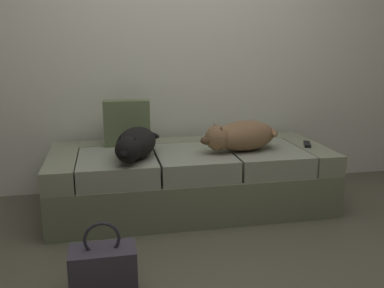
{
  "coord_description": "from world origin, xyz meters",
  "views": [
    {
      "loc": [
        -0.59,
        -1.81,
        1.21
      ],
      "look_at": [
        0.0,
        1.06,
        0.5
      ],
      "focal_mm": 39.64,
      "sensor_mm": 36.0,
      "label": 1
    }
  ],
  "objects_px": {
    "dog_dark": "(135,144)",
    "tv_remote": "(307,144)",
    "throw_pillow": "(127,123)",
    "couch": "(191,178)",
    "dog_tan": "(240,136)",
    "handbag": "(104,270)"
  },
  "relations": [
    {
      "from": "dog_dark",
      "to": "tv_remote",
      "type": "bearing_deg",
      "value": 4.65
    },
    {
      "from": "dog_dark",
      "to": "dog_tan",
      "type": "height_order",
      "value": "dog_tan"
    },
    {
      "from": "couch",
      "to": "handbag",
      "type": "relative_size",
      "value": 5.3
    },
    {
      "from": "couch",
      "to": "dog_dark",
      "type": "distance_m",
      "value": 0.56
    },
    {
      "from": "couch",
      "to": "throw_pillow",
      "type": "bearing_deg",
      "value": 153.52
    },
    {
      "from": "dog_tan",
      "to": "tv_remote",
      "type": "distance_m",
      "value": 0.55
    },
    {
      "from": "dog_dark",
      "to": "tv_remote",
      "type": "xyz_separation_m",
      "value": [
        1.29,
        0.1,
        -0.09
      ]
    },
    {
      "from": "dog_dark",
      "to": "handbag",
      "type": "distance_m",
      "value": 0.97
    },
    {
      "from": "dog_dark",
      "to": "handbag",
      "type": "bearing_deg",
      "value": -105.17
    },
    {
      "from": "couch",
      "to": "throw_pillow",
      "type": "relative_size",
      "value": 5.89
    },
    {
      "from": "tv_remote",
      "to": "throw_pillow",
      "type": "xyz_separation_m",
      "value": [
        -1.32,
        0.3,
        0.16
      ]
    },
    {
      "from": "couch",
      "to": "dog_tan",
      "type": "bearing_deg",
      "value": -19.34
    },
    {
      "from": "throw_pillow",
      "to": "tv_remote",
      "type": "bearing_deg",
      "value": -12.57
    },
    {
      "from": "couch",
      "to": "dog_tan",
      "type": "xyz_separation_m",
      "value": [
        0.34,
        -0.12,
        0.33
      ]
    },
    {
      "from": "dog_dark",
      "to": "throw_pillow",
      "type": "xyz_separation_m",
      "value": [
        -0.03,
        0.4,
        0.07
      ]
    },
    {
      "from": "dog_dark",
      "to": "throw_pillow",
      "type": "height_order",
      "value": "throw_pillow"
    },
    {
      "from": "dog_tan",
      "to": "handbag",
      "type": "distance_m",
      "value": 1.4
    },
    {
      "from": "dog_tan",
      "to": "dog_dark",
      "type": "bearing_deg",
      "value": -175.36
    },
    {
      "from": "tv_remote",
      "to": "dog_tan",
      "type": "bearing_deg",
      "value": -153.24
    },
    {
      "from": "couch",
      "to": "dog_dark",
      "type": "relative_size",
      "value": 3.48
    },
    {
      "from": "couch",
      "to": "handbag",
      "type": "distance_m",
      "value": 1.21
    },
    {
      "from": "dog_tan",
      "to": "handbag",
      "type": "bearing_deg",
      "value": -137.32
    }
  ]
}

